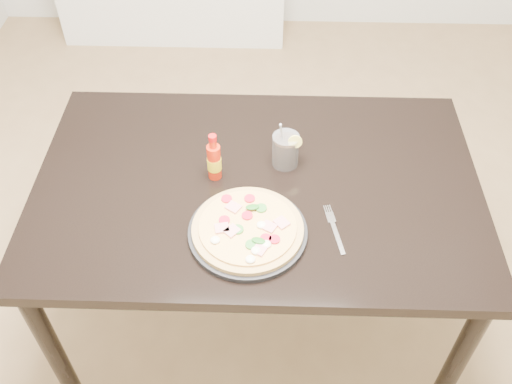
{
  "coord_description": "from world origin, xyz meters",
  "views": [
    {
      "loc": [
        -0.17,
        -1.3,
        2.03
      ],
      "look_at": [
        -0.21,
        -0.16,
        0.83
      ],
      "focal_mm": 40.0,
      "sensor_mm": 36.0,
      "label": 1
    }
  ],
  "objects_px": {
    "plate": "(248,232)",
    "fork": "(334,228)",
    "pizza": "(248,228)",
    "hot_sauce_bottle": "(214,161)",
    "cola_cup": "(285,151)",
    "dining_table": "(257,200)"
  },
  "relations": [
    {
      "from": "hot_sauce_bottle",
      "to": "cola_cup",
      "type": "height_order",
      "value": "cola_cup"
    },
    {
      "from": "dining_table",
      "to": "pizza",
      "type": "xyz_separation_m",
      "value": [
        -0.02,
        -0.21,
        0.11
      ]
    },
    {
      "from": "pizza",
      "to": "fork",
      "type": "distance_m",
      "value": 0.25
    },
    {
      "from": "hot_sauce_bottle",
      "to": "plate",
      "type": "bearing_deg",
      "value": -64.22
    },
    {
      "from": "dining_table",
      "to": "hot_sauce_bottle",
      "type": "relative_size",
      "value": 8.31
    },
    {
      "from": "cola_cup",
      "to": "dining_table",
      "type": "bearing_deg",
      "value": -134.35
    },
    {
      "from": "fork",
      "to": "pizza",
      "type": "bearing_deg",
      "value": 175.56
    },
    {
      "from": "hot_sauce_bottle",
      "to": "cola_cup",
      "type": "relative_size",
      "value": 0.96
    },
    {
      "from": "pizza",
      "to": "cola_cup",
      "type": "bearing_deg",
      "value": 70.38
    },
    {
      "from": "plate",
      "to": "cola_cup",
      "type": "xyz_separation_m",
      "value": [
        0.11,
        0.3,
        0.05
      ]
    },
    {
      "from": "dining_table",
      "to": "cola_cup",
      "type": "relative_size",
      "value": 8.0
    },
    {
      "from": "plate",
      "to": "dining_table",
      "type": "bearing_deg",
      "value": 84.34
    },
    {
      "from": "dining_table",
      "to": "hot_sauce_bottle",
      "type": "xyz_separation_m",
      "value": [
        -0.13,
        0.02,
        0.15
      ]
    },
    {
      "from": "pizza",
      "to": "hot_sauce_bottle",
      "type": "bearing_deg",
      "value": 115.74
    },
    {
      "from": "hot_sauce_bottle",
      "to": "fork",
      "type": "height_order",
      "value": "hot_sauce_bottle"
    },
    {
      "from": "fork",
      "to": "hot_sauce_bottle",
      "type": "bearing_deg",
      "value": 139.23
    },
    {
      "from": "plate",
      "to": "fork",
      "type": "height_order",
      "value": "plate"
    },
    {
      "from": "pizza",
      "to": "hot_sauce_bottle",
      "type": "xyz_separation_m",
      "value": [
        -0.11,
        0.23,
        0.04
      ]
    },
    {
      "from": "dining_table",
      "to": "plate",
      "type": "xyz_separation_m",
      "value": [
        -0.02,
        -0.21,
        0.09
      ]
    },
    {
      "from": "dining_table",
      "to": "pizza",
      "type": "distance_m",
      "value": 0.24
    },
    {
      "from": "dining_table",
      "to": "cola_cup",
      "type": "bearing_deg",
      "value": 45.65
    },
    {
      "from": "dining_table",
      "to": "plate",
      "type": "relative_size",
      "value": 4.08
    }
  ]
}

